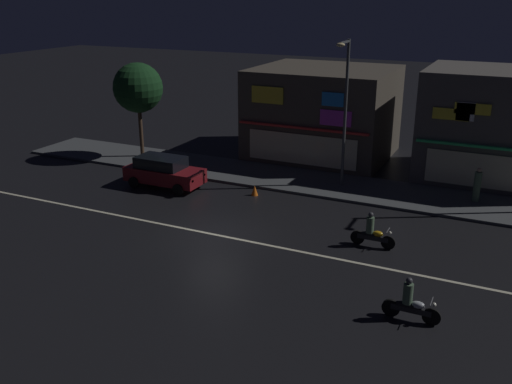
# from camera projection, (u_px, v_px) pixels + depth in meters

# --- Properties ---
(ground_plane) EXTENTS (140.00, 140.00, 0.00)m
(ground_plane) POSITION_uv_depth(u_px,v_px,m) (214.00, 235.00, 24.99)
(ground_plane) COLOR black
(lane_divider_stripe) EXTENTS (33.23, 0.16, 0.01)m
(lane_divider_stripe) POSITION_uv_depth(u_px,v_px,m) (214.00, 235.00, 24.99)
(lane_divider_stripe) COLOR beige
(lane_divider_stripe) RESTS_ON ground
(sidewalk_far) EXTENTS (34.97, 4.14, 0.14)m
(sidewalk_far) POSITION_uv_depth(u_px,v_px,m) (288.00, 179.00, 32.20)
(sidewalk_far) COLOR #424447
(sidewalk_far) RESTS_ON ground
(storefront_left_block) EXTENTS (8.43, 7.78, 5.62)m
(storefront_left_block) POSITION_uv_depth(u_px,v_px,m) (323.00, 112.00, 36.29)
(storefront_left_block) COLOR #4C443A
(storefront_left_block) RESTS_ON ground
(storefront_center_block) EXTENTS (8.23, 6.49, 6.17)m
(storefront_center_block) POSITION_uv_depth(u_px,v_px,m) (500.00, 126.00, 31.41)
(storefront_center_block) COLOR #56514C
(storefront_center_block) RESTS_ON ground
(streetlamp_west) EXTENTS (0.44, 1.64, 7.72)m
(streetlamp_west) POSITION_uv_depth(u_px,v_px,m) (345.00, 103.00, 29.38)
(streetlamp_west) COLOR #47494C
(streetlamp_west) RESTS_ON sidewalk_far
(pedestrian_on_sidewalk) EXTENTS (0.35, 0.35, 1.75)m
(pedestrian_on_sidewalk) POSITION_uv_depth(u_px,v_px,m) (477.00, 186.00, 28.30)
(pedestrian_on_sidewalk) COLOR #4C664C
(pedestrian_on_sidewalk) RESTS_ON sidewalk_far
(street_tree) EXTENTS (3.08, 3.08, 5.90)m
(street_tree) POSITION_uv_depth(u_px,v_px,m) (138.00, 88.00, 34.99)
(street_tree) COLOR #473323
(street_tree) RESTS_ON sidewalk_far
(parked_car_near_kerb) EXTENTS (4.30, 1.98, 1.67)m
(parked_car_near_kerb) POSITION_uv_depth(u_px,v_px,m) (164.00, 171.00, 30.88)
(parked_car_near_kerb) COLOR maroon
(parked_car_near_kerb) RESTS_ON ground
(motorcycle_lead) EXTENTS (1.90, 0.60, 1.52)m
(motorcycle_lead) POSITION_uv_depth(u_px,v_px,m) (410.00, 303.00, 18.30)
(motorcycle_lead) COLOR black
(motorcycle_lead) RESTS_ON ground
(motorcycle_following) EXTENTS (1.90, 0.60, 1.52)m
(motorcycle_following) POSITION_uv_depth(u_px,v_px,m) (372.00, 232.00, 23.64)
(motorcycle_following) COLOR black
(motorcycle_following) RESTS_ON ground
(traffic_cone) EXTENTS (0.36, 0.36, 0.55)m
(traffic_cone) POSITION_uv_depth(u_px,v_px,m) (255.00, 190.00, 29.73)
(traffic_cone) COLOR orange
(traffic_cone) RESTS_ON ground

